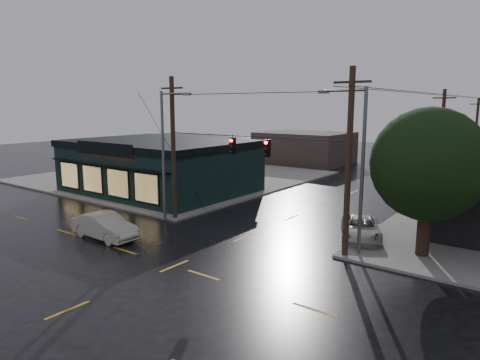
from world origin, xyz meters
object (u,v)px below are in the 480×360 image
Objects in this scene: corner_tree at (429,165)px; suv_silver at (361,229)px; utility_pole_nw at (175,220)px; sedan_cream at (105,226)px; utility_pole_ne at (344,257)px.

suv_silver is at bearing 164.86° from corner_tree.
utility_pole_nw is (-16.38, -2.52, -5.10)m from corner_tree.
utility_pole_nw is at bearing 171.97° from suv_silver.
sedan_cream is (-0.30, -5.75, 0.79)m from utility_pole_nw.
utility_pole_ne reaches higher than suv_silver.
utility_pole_nw is 2.12× the size of sedan_cream.
sedan_cream is at bearing -153.64° from corner_tree.
corner_tree is 19.11m from sedan_cream.
utility_pole_ne is 2.05× the size of suv_silver.
suv_silver is (12.80, 9.31, -0.10)m from sedan_cream.
corner_tree is 0.79× the size of utility_pole_nw.
utility_pole_nw is 13.02m from suv_silver.
sedan_cream is 15.83m from suv_silver.
sedan_cream reaches higher than suv_silver.
sedan_cream is (-13.30, -5.75, 0.79)m from utility_pole_ne.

